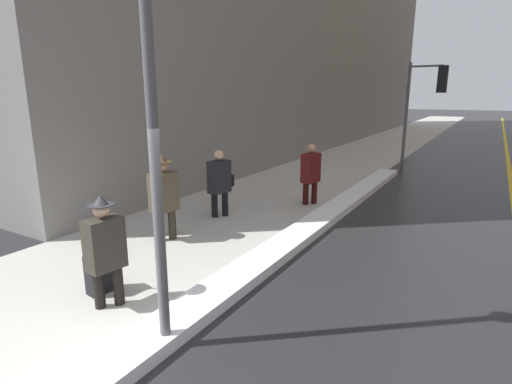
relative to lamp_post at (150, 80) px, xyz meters
name	(u,v)px	position (x,y,z in m)	size (l,w,h in m)	color
ground_plane	(94,373)	(-0.33, -0.72, -2.97)	(160.00, 160.00, 0.00)	#232326
sidewalk_slab	(351,159)	(-2.33, 14.28, -2.96)	(4.00, 80.00, 0.01)	#B2AFA8
road_centre_stripe	(510,173)	(3.67, 14.28, -2.97)	(0.16, 80.00, 0.00)	gold
snow_bank_curb	(319,221)	(-0.15, 5.03, -2.88)	(0.61, 13.58, 0.17)	white
lamp_post	(150,80)	(0.00, 0.00, 0.00)	(0.28, 0.28, 4.97)	#515156
traffic_light_near	(428,94)	(0.82, 12.47, -0.13)	(1.31, 0.33, 3.92)	#515156
pedestrian_nearside	(105,247)	(-1.28, 0.28, -2.11)	(0.35, 0.52, 1.58)	black
pedestrian_in_fedora	(164,194)	(-2.40, 2.58, -2.03)	(0.38, 0.57, 1.72)	#2A241B
pedestrian_trailing	(220,180)	(-2.39, 4.42, -2.09)	(0.37, 0.74, 1.59)	black
pedestrian_in_glasses	(311,171)	(-0.99, 6.50, -2.08)	(0.37, 0.56, 1.60)	#340C0C
rolling_suitcase	(100,274)	(-1.71, 0.47, -2.67)	(0.27, 0.39, 0.95)	black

